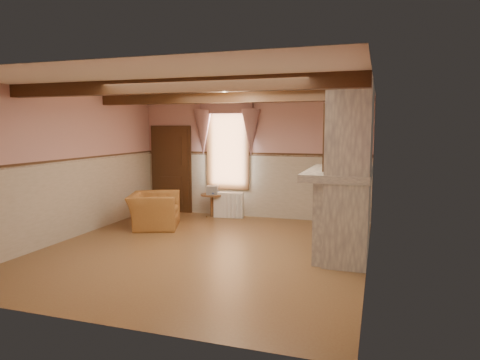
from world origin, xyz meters
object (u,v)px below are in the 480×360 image
(radiator, at_px, (229,205))
(bowl, at_px, (340,167))
(armchair, at_px, (154,210))
(side_table, at_px, (212,205))
(mantel_clock, at_px, (344,160))
(oil_lamp, at_px, (341,160))

(radiator, bearing_deg, bowl, -42.90)
(armchair, xyz_separation_m, radiator, (1.18, 1.45, -0.07))
(side_table, height_order, bowl, bowl)
(side_table, height_order, mantel_clock, mantel_clock)
(armchair, distance_m, oil_lamp, 4.10)
(radiator, relative_size, bowl, 2.28)
(bowl, bearing_deg, oil_lamp, 90.00)
(mantel_clock, relative_size, oil_lamp, 0.86)
(radiator, xyz_separation_m, bowl, (2.73, -2.11, 1.16))
(bowl, distance_m, mantel_clock, 0.79)
(armchair, bearing_deg, radiator, -59.38)
(armchair, bearing_deg, oil_lamp, -115.41)
(radiator, bearing_deg, oil_lamp, -38.63)
(radiator, distance_m, bowl, 3.64)
(mantel_clock, distance_m, oil_lamp, 0.49)
(armchair, height_order, side_table, armchair)
(armchair, relative_size, side_table, 2.04)
(armchair, bearing_deg, bowl, -119.84)
(side_table, distance_m, oil_lamp, 3.83)
(bowl, bearing_deg, side_table, 146.58)
(bowl, relative_size, oil_lamp, 1.10)
(side_table, bearing_deg, oil_lamp, -29.33)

